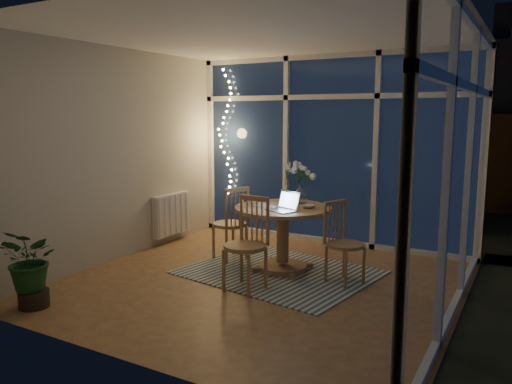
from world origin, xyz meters
TOP-DOWN VIEW (x-y plane):
  - floor at (0.00, 0.00)m, footprint 4.00×4.00m
  - ceiling at (0.00, 0.00)m, footprint 4.00×4.00m
  - wall_back at (0.00, 2.00)m, footprint 4.00×0.04m
  - wall_front at (0.00, -2.00)m, footprint 4.00×0.04m
  - wall_left at (-2.00, 0.00)m, footprint 0.04×4.00m
  - wall_right at (2.00, 0.00)m, footprint 0.04×4.00m
  - window_wall_back at (0.00, 1.96)m, footprint 4.00×0.10m
  - window_wall_right at (1.96, 0.00)m, footprint 0.10×4.00m
  - radiator at (-1.94, 0.90)m, footprint 0.10×0.70m
  - fairy_lights at (-1.65, 1.88)m, footprint 0.24×0.10m
  - garden_patio at (0.50, 5.00)m, footprint 12.00×6.00m
  - garden_fence at (0.00, 5.50)m, footprint 11.00×0.08m
  - neighbour_roof at (0.30, 8.50)m, footprint 7.00×3.00m
  - garden_shrubs at (-0.80, 3.40)m, footprint 0.90×0.90m
  - rug at (0.02, 0.40)m, footprint 2.24×1.91m
  - dining_table at (0.02, 0.50)m, footprint 1.26×1.26m
  - chair_left at (-0.76, 0.58)m, footprint 0.57×0.57m
  - chair_right at (0.80, 0.42)m, footprint 0.54×0.54m
  - chair_front at (-0.02, -0.29)m, footprint 0.49×0.49m
  - laptop at (0.11, 0.26)m, footprint 0.39×0.37m
  - flower_vase at (0.09, 0.81)m, footprint 0.23×0.23m
  - bowl at (0.29, 0.57)m, footprint 0.17×0.17m
  - newspapers at (-0.11, 0.48)m, footprint 0.42×0.32m
  - phone at (0.03, 0.34)m, footprint 0.13×0.07m
  - potted_plant at (-1.52, -1.65)m, footprint 0.56×0.49m

SIDE VIEW (x-z plane):
  - garden_patio at x=0.50m, z-range -0.11..-0.01m
  - floor at x=0.00m, z-range 0.00..0.00m
  - rug at x=0.02m, z-range 0.00..0.01m
  - dining_table at x=0.02m, z-range 0.00..0.75m
  - potted_plant at x=-1.52m, z-range 0.00..0.76m
  - radiator at x=-1.94m, z-range 0.11..0.69m
  - chair_right at x=0.80m, z-range 0.00..0.89m
  - garden_shrubs at x=-0.80m, z-range 0.00..0.90m
  - chair_left at x=-0.76m, z-range 0.00..0.94m
  - chair_front at x=-0.02m, z-range 0.00..0.98m
  - phone at x=0.03m, z-range 0.75..0.76m
  - newspapers at x=-0.11m, z-range 0.75..0.76m
  - bowl at x=0.29m, z-range 0.75..0.79m
  - flower_vase at x=0.09m, z-range 0.75..0.96m
  - laptop at x=0.11m, z-range 0.75..0.98m
  - garden_fence at x=0.00m, z-range 0.00..1.80m
  - wall_back at x=0.00m, z-range 0.00..2.60m
  - wall_front at x=0.00m, z-range 0.00..2.60m
  - wall_left at x=-2.00m, z-range 0.00..2.60m
  - wall_right at x=2.00m, z-range 0.00..2.60m
  - window_wall_back at x=0.00m, z-range 0.00..2.60m
  - window_wall_right at x=1.96m, z-range 0.00..2.60m
  - fairy_lights at x=-1.65m, z-range 0.60..2.45m
  - neighbour_roof at x=0.30m, z-range 1.10..3.30m
  - ceiling at x=0.00m, z-range 2.60..2.60m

